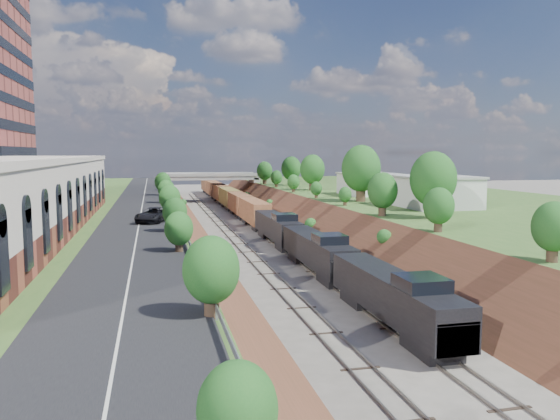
% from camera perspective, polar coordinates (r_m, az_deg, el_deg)
% --- Properties ---
extents(platform_left, '(44.00, 180.00, 5.00)m').
position_cam_1_polar(platform_left, '(79.20, -26.93, -1.85)').
color(platform_left, '#3B6027').
rests_on(platform_left, ground).
extents(platform_right, '(44.00, 180.00, 5.00)m').
position_cam_1_polar(platform_right, '(90.14, 18.37, -0.63)').
color(platform_right, '#3B6027').
rests_on(platform_right, ground).
extents(embankment_left, '(10.00, 180.00, 10.00)m').
position_cam_1_polar(embankment_left, '(77.32, -10.78, -3.35)').
color(embankment_left, brown).
rests_on(embankment_left, ground).
extents(embankment_right, '(10.00, 180.00, 10.00)m').
position_cam_1_polar(embankment_right, '(81.21, 4.94, -2.82)').
color(embankment_right, brown).
rests_on(embankment_right, ground).
extents(rail_left_track, '(1.58, 180.00, 0.18)m').
position_cam_1_polar(rail_left_track, '(78.09, -4.60, -3.11)').
color(rail_left_track, gray).
rests_on(rail_left_track, ground).
extents(rail_right_track, '(1.58, 180.00, 0.18)m').
position_cam_1_polar(rail_right_track, '(79.02, -0.87, -2.98)').
color(rail_right_track, gray).
rests_on(rail_right_track, ground).
extents(road, '(8.00, 180.00, 0.10)m').
position_cam_1_polar(road, '(76.62, -14.21, 0.29)').
color(road, black).
rests_on(road, platform_left).
extents(guardrail, '(0.10, 171.00, 0.70)m').
position_cam_1_polar(guardrail, '(76.41, -11.15, 0.72)').
color(guardrail, '#99999E').
rests_on(guardrail, platform_left).
extents(overpass, '(24.50, 8.30, 7.40)m').
position_cam_1_polar(overpass, '(139.17, -7.39, 2.86)').
color(overpass, gray).
rests_on(overpass, ground).
extents(white_building_near, '(9.00, 12.00, 4.00)m').
position_cam_1_polar(white_building_near, '(78.08, 15.60, 1.80)').
color(white_building_near, silver).
rests_on(white_building_near, platform_right).
extents(white_building_far, '(8.00, 10.00, 3.60)m').
position_cam_1_polar(white_building_far, '(97.72, 9.12, 2.63)').
color(white_building_far, silver).
rests_on(white_building_far, platform_right).
extents(tree_right_large, '(5.25, 5.25, 7.61)m').
position_cam_1_polar(tree_right_large, '(64.32, 15.71, 3.07)').
color(tree_right_large, '#473323').
rests_on(tree_right_large, platform_right).
extents(tree_left_crest, '(2.45, 2.45, 3.55)m').
position_cam_1_polar(tree_left_crest, '(36.72, -9.55, -2.52)').
color(tree_left_crest, '#473323').
rests_on(tree_left_crest, platform_left).
extents(freight_train, '(2.93, 149.75, 4.55)m').
position_cam_1_polar(freight_train, '(106.26, -4.12, 0.65)').
color(freight_train, black).
rests_on(freight_train, ground).
extents(suv, '(4.44, 6.08, 1.54)m').
position_cam_1_polar(suv, '(59.40, -13.07, -0.49)').
color(suv, black).
rests_on(suv, road).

